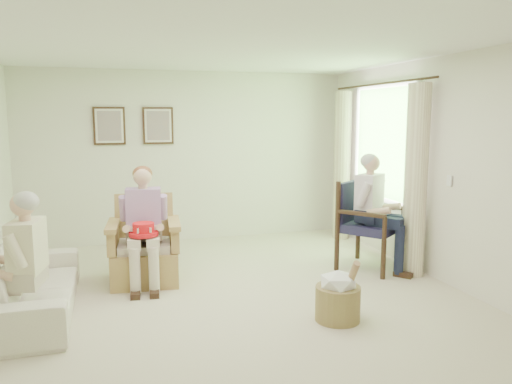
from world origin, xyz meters
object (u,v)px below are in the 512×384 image
wood_armchair (367,220)px  person_wicker (144,218)px  person_dark (375,203)px  sofa (32,286)px  person_sofa (22,257)px  wicker_armchair (145,254)px  hatbox (338,295)px  red_hat (144,230)px

wood_armchair → person_wicker: bearing=139.9°
wood_armchair → person_dark: person_dark is taller
sofa → person_sofa: size_ratio=1.57×
wood_armchair → wicker_armchair: bearing=137.2°
person_dark → hatbox: (-1.12, -1.31, -0.61)m
wicker_armchair → person_wicker: (-0.00, -0.13, 0.46)m
wood_armchair → sofa: 3.94m
wicker_armchair → wood_armchair: bearing=0.9°
sofa → person_dark: bearing=-85.4°
person_dark → red_hat: person_dark is taller
person_wicker → red_hat: (-0.02, -0.21, -0.09)m
wicker_armchair → person_dark: (2.78, -0.40, 0.54)m
wicker_armchair → red_hat: bearing=-88.7°
wood_armchair → red_hat: bearing=144.1°
person_wicker → person_sofa: bearing=-132.3°
hatbox → wood_armchair: bearing=53.2°
wicker_armchair → person_dark: size_ratio=0.70×
person_dark → hatbox: 1.82m
sofa → person_sofa: person_sofa is taller
wood_armchair → sofa: size_ratio=0.56×
red_hat → wood_armchair: bearing=2.5°
person_sofa → wicker_armchair: bearing=145.5°
wood_armchair → person_sofa: bearing=155.2°
wicker_armchair → person_dark: person_dark is taller
person_wicker → wicker_armchair: bearing=95.4°
person_dark → person_sofa: (-3.90, -0.76, -0.16)m
sofa → red_hat: 1.23m
person_sofa → person_wicker: bearing=142.1°
hatbox → person_sofa: bearing=168.8°
person_wicker → hatbox: (1.66, -1.57, -0.53)m
wicker_armchair → person_sofa: (-1.12, -1.16, 0.38)m
sofa → hatbox: hatbox is taller
person_wicker → person_dark: size_ratio=0.93×
person_wicker → hatbox: person_wicker is taller
person_sofa → red_hat: size_ratio=3.88×
red_hat → person_wicker: bearing=83.3°
red_hat → hatbox: (1.69, -1.37, -0.44)m
sofa → person_sofa: bearing=180.0°
sofa → red_hat: red_hat is taller
wood_armchair → red_hat: 2.80m
hatbox → sofa: bearing=160.3°
sofa → red_hat: bearing=-71.3°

